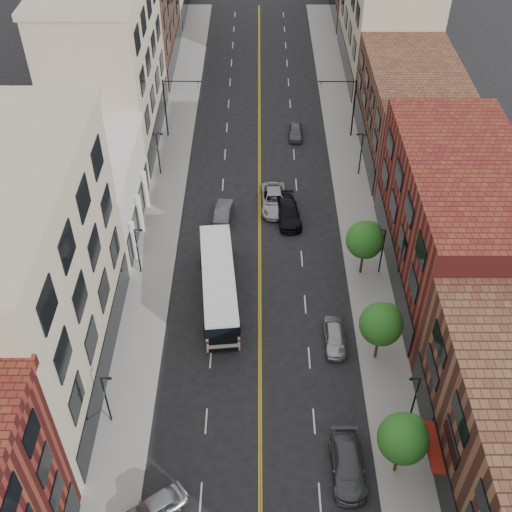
{
  "coord_description": "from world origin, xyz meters",
  "views": [
    {
      "loc": [
        -0.23,
        -19.18,
        40.83
      ],
      "look_at": [
        -0.34,
        20.77,
        5.0
      ],
      "focal_mm": 45.0,
      "sensor_mm": 36.0,
      "label": 1
    }
  ],
  "objects_px": {
    "car_parked_mid": "(348,465)",
    "car_lane_b": "(274,200)",
    "city_bus": "(219,283)",
    "car_parked_far": "(335,337)",
    "car_lane_c": "(296,132)",
    "car_lane_behind": "(223,212)",
    "car_lane_a": "(288,213)",
    "car_angle_a": "(154,509)"
  },
  "relations": [
    {
      "from": "car_parked_mid",
      "to": "car_lane_b",
      "type": "xyz_separation_m",
      "value": [
        -4.5,
        30.2,
        0.02
      ]
    },
    {
      "from": "car_lane_a",
      "to": "car_parked_far",
      "type": "bearing_deg",
      "value": -85.42
    },
    {
      "from": "car_lane_a",
      "to": "car_lane_b",
      "type": "bearing_deg",
      "value": 116.41
    },
    {
      "from": "city_bus",
      "to": "car_parked_far",
      "type": "bearing_deg",
      "value": -33.74
    },
    {
      "from": "car_parked_mid",
      "to": "car_lane_behind",
      "type": "relative_size",
      "value": 1.25
    },
    {
      "from": "car_angle_a",
      "to": "car_lane_a",
      "type": "bearing_deg",
      "value": 127.28
    },
    {
      "from": "car_angle_a",
      "to": "car_parked_far",
      "type": "height_order",
      "value": "car_angle_a"
    },
    {
      "from": "car_lane_a",
      "to": "car_lane_b",
      "type": "relative_size",
      "value": 0.94
    },
    {
      "from": "city_bus",
      "to": "car_parked_far",
      "type": "distance_m",
      "value": 11.07
    },
    {
      "from": "city_bus",
      "to": "car_lane_behind",
      "type": "relative_size",
      "value": 2.9
    },
    {
      "from": "car_parked_far",
      "to": "car_angle_a",
      "type": "bearing_deg",
      "value": -131.94
    },
    {
      "from": "car_lane_c",
      "to": "car_parked_mid",
      "type": "bearing_deg",
      "value": -86.12
    },
    {
      "from": "car_lane_a",
      "to": "car_lane_b",
      "type": "xyz_separation_m",
      "value": [
        -1.38,
        2.12,
        0.01
      ]
    },
    {
      "from": "car_parked_mid",
      "to": "car_lane_behind",
      "type": "distance_m",
      "value": 29.95
    },
    {
      "from": "car_parked_mid",
      "to": "city_bus",
      "type": "bearing_deg",
      "value": 118.91
    },
    {
      "from": "car_lane_c",
      "to": "city_bus",
      "type": "bearing_deg",
      "value": -104.5
    },
    {
      "from": "car_lane_behind",
      "to": "car_lane_a",
      "type": "xyz_separation_m",
      "value": [
        6.56,
        -0.26,
        0.08
      ]
    },
    {
      "from": "car_parked_mid",
      "to": "car_lane_c",
      "type": "xyz_separation_m",
      "value": [
        -1.66,
        44.0,
        -0.12
      ]
    },
    {
      "from": "car_lane_behind",
      "to": "city_bus",
      "type": "bearing_deg",
      "value": 95.33
    },
    {
      "from": "car_parked_mid",
      "to": "car_parked_far",
      "type": "bearing_deg",
      "value": 88.48
    },
    {
      "from": "car_lane_a",
      "to": "car_angle_a",
      "type": "bearing_deg",
      "value": -114.11
    },
    {
      "from": "car_parked_far",
      "to": "car_lane_b",
      "type": "bearing_deg",
      "value": 103.75
    },
    {
      "from": "car_parked_far",
      "to": "car_lane_b",
      "type": "distance_m",
      "value": 19.17
    },
    {
      "from": "car_parked_mid",
      "to": "car_lane_a",
      "type": "relative_size",
      "value": 0.99
    },
    {
      "from": "car_angle_a",
      "to": "car_parked_mid",
      "type": "xyz_separation_m",
      "value": [
        12.95,
        3.1,
        0.02
      ]
    },
    {
      "from": "car_parked_far",
      "to": "car_lane_a",
      "type": "height_order",
      "value": "car_lane_a"
    },
    {
      "from": "car_parked_far",
      "to": "car_lane_a",
      "type": "distance_m",
      "value": 16.8
    },
    {
      "from": "car_parked_mid",
      "to": "car_lane_b",
      "type": "relative_size",
      "value": 0.94
    },
    {
      "from": "car_parked_mid",
      "to": "car_angle_a",
      "type": "bearing_deg",
      "value": -167.38
    },
    {
      "from": "car_lane_a",
      "to": "car_lane_behind",
      "type": "bearing_deg",
      "value": 171.1
    },
    {
      "from": "car_lane_a",
      "to": "car_parked_mid",
      "type": "bearing_deg",
      "value": -90.26
    },
    {
      "from": "car_lane_c",
      "to": "car_lane_a",
      "type": "bearing_deg",
      "value": -93.51
    },
    {
      "from": "car_parked_far",
      "to": "car_lane_behind",
      "type": "relative_size",
      "value": 0.97
    },
    {
      "from": "car_angle_a",
      "to": "car_lane_b",
      "type": "height_order",
      "value": "car_lane_b"
    },
    {
      "from": "car_parked_far",
      "to": "car_lane_a",
      "type": "xyz_separation_m",
      "value": [
        -3.26,
        16.48,
        0.08
      ]
    },
    {
      "from": "car_parked_far",
      "to": "car_lane_behind",
      "type": "xyz_separation_m",
      "value": [
        -9.82,
        16.74,
        -0.0
      ]
    },
    {
      "from": "car_lane_behind",
      "to": "car_lane_c",
      "type": "height_order",
      "value": "car_lane_behind"
    },
    {
      "from": "car_parked_far",
      "to": "car_lane_behind",
      "type": "height_order",
      "value": "car_parked_far"
    },
    {
      "from": "car_angle_a",
      "to": "car_lane_c",
      "type": "xyz_separation_m",
      "value": [
        11.29,
        47.09,
        -0.1
      ]
    },
    {
      "from": "car_lane_b",
      "to": "car_lane_c",
      "type": "xyz_separation_m",
      "value": [
        2.84,
        13.8,
        -0.14
      ]
    },
    {
      "from": "car_parked_mid",
      "to": "car_lane_a",
      "type": "xyz_separation_m",
      "value": [
        -3.12,
        28.08,
        0.01
      ]
    },
    {
      "from": "car_parked_far",
      "to": "car_lane_c",
      "type": "bearing_deg",
      "value": 92.93
    }
  ]
}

